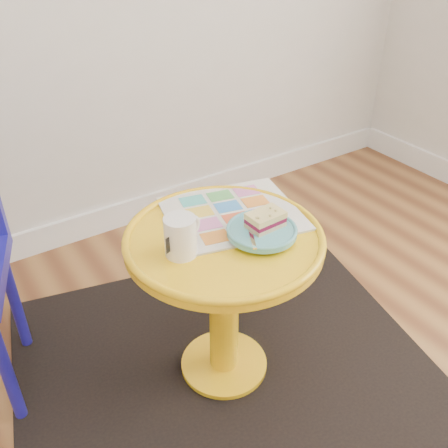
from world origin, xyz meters
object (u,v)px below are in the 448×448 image
newspaper (232,213)px  plate (262,231)px  side_table (224,278)px  mug (181,235)px

newspaper → plate: plate is taller
side_table → newspaper: (0.08, 0.08, 0.15)m
side_table → plate: plate is taller
newspaper → plate: size_ratio=1.99×
side_table → plate: bearing=-36.2°
mug → plate: 0.22m
side_table → mug: mug is taller
newspaper → mug: 0.24m
side_table → newspaper: size_ratio=1.45×
side_table → newspaper: 0.19m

